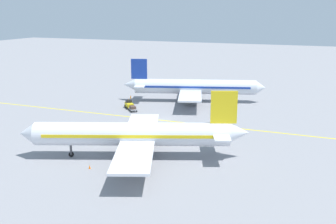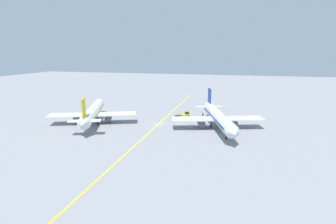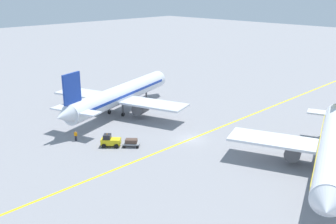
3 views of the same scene
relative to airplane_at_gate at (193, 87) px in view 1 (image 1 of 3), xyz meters
name	(u,v)px [view 1 (image 1 of 3)]	position (x,y,z in m)	size (l,w,h in m)	color
ground_plane	(161,120)	(19.10, -0.83, -3.71)	(400.00, 400.00, 0.00)	gray
apron_yellow_centreline	(161,120)	(19.10, -0.83, -3.71)	(0.40, 120.00, 0.01)	yellow
airplane_at_gate	(193,87)	(0.00, 0.00, 0.00)	(28.29, 34.79, 10.60)	silver
airplane_adjacent_stand	(135,135)	(40.30, 3.59, 0.00)	(28.04, 34.28, 10.60)	silver
baggage_tug_white	(129,104)	(12.10, -11.82, -2.81)	(3.24, 3.11, 2.11)	gold
baggage_cart_trailing	(133,108)	(14.57, -9.63, -2.95)	(2.87, 2.77, 1.24)	gray
ground_crew_worker	(131,98)	(6.29, -14.33, -2.80)	(0.53, 0.36, 1.68)	#23232D
traffic_cone_near_nose	(172,143)	(32.63, 6.73, -3.43)	(0.32, 0.32, 0.55)	orange
traffic_cone_mid_apron	(90,167)	(46.89, -0.53, -3.43)	(0.32, 0.32, 0.55)	orange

